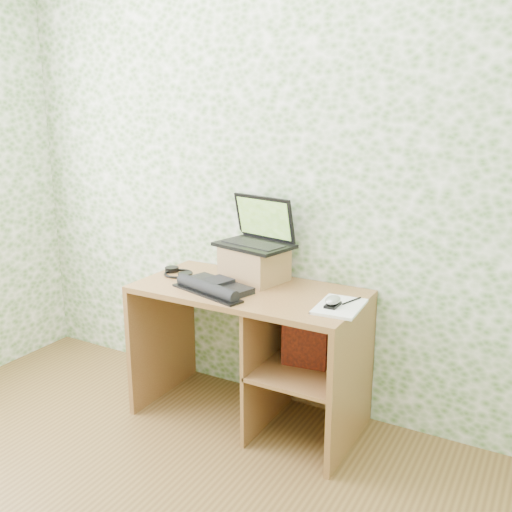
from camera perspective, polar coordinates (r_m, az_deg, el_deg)
The scene contains 10 objects.
wall_back at distance 3.13m, azimuth 2.08°, elevation 7.93°, with size 3.50×3.50×0.00m, color white.
desk at distance 3.06m, azimuth 0.82°, elevation -8.12°, with size 1.20×0.60×0.75m.
riser at distance 3.10m, azimuth -0.17°, elevation -0.76°, with size 0.31×0.26×0.19m, color #966A43.
laptop at distance 3.09m, azimuth 0.21°, elevation 2.20°, with size 0.44×0.36×0.26m.
keyboard at distance 2.95m, azimuth -4.29°, elevation -3.08°, with size 0.46×0.34×0.06m.
headphones at distance 3.24m, azimuth -7.77°, elevation -1.70°, with size 0.22×0.21×0.03m.
notepad at distance 2.73m, azimuth 8.36°, elevation -5.02°, with size 0.20×0.29×0.01m, color silver.
mouse at distance 2.71m, azimuth 7.69°, elevation -4.62°, with size 0.07×0.11×0.04m, color #B0B0B3.
pen at distance 2.79m, azimuth 9.55°, elevation -4.43°, with size 0.01×0.01×0.14m, color black.
red_box at distance 2.92m, azimuth 4.98°, elevation -8.38°, with size 0.23×0.07×0.28m, color maroon.
Camera 1 is at (1.41, -1.01, 1.69)m, focal length 40.00 mm.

